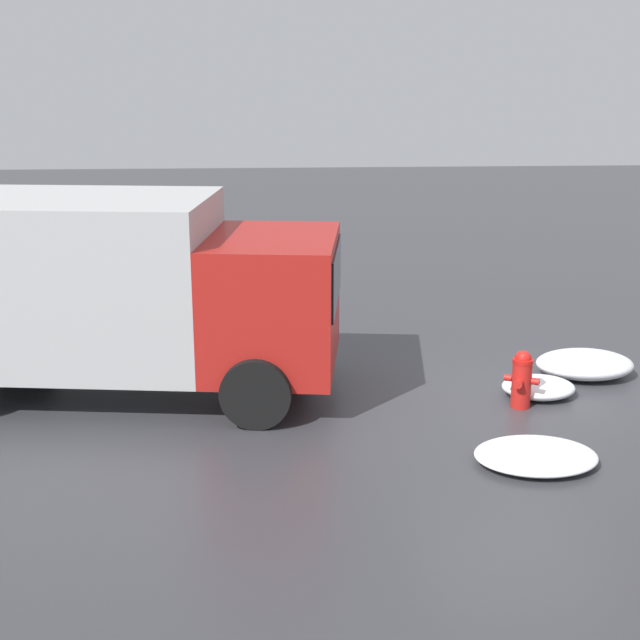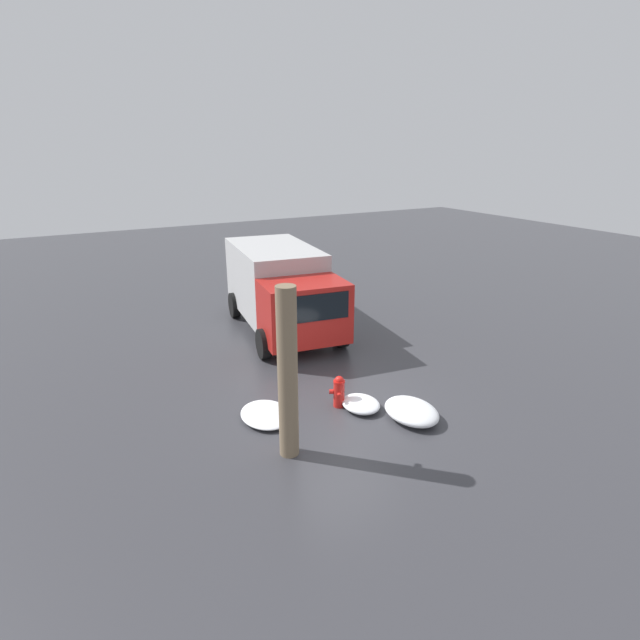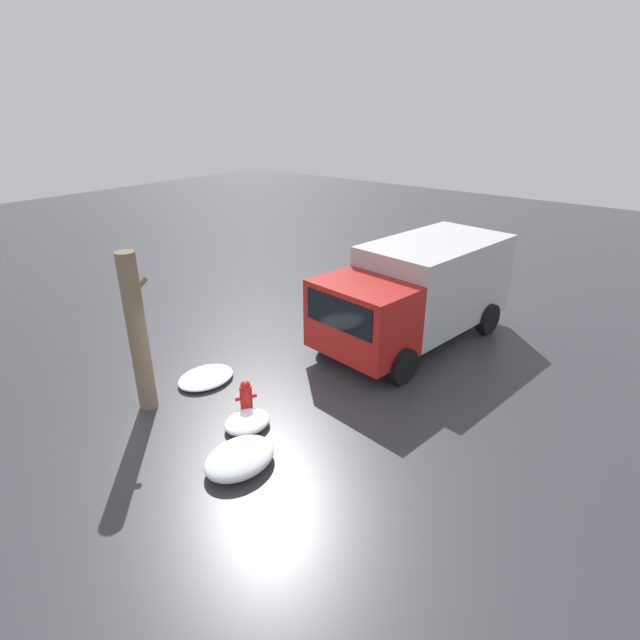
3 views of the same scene
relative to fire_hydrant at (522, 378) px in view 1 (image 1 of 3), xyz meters
The scene contains 6 objects.
ground_plane 0.40m from the fire_hydrant, 118.93° to the right, with size 60.00×60.00×0.00m, color #38383D.
fire_hydrant is the anchor object (origin of this frame).
delivery_truck 5.74m from the fire_hydrant, 10.69° to the right, with size 6.27×3.34×2.71m.
snow_pile_by_hydrant 1.75m from the fire_hydrant, 137.85° to the right, with size 1.42×1.09×0.36m.
snow_pile_curbside 0.60m from the fire_hydrant, 132.64° to the right, with size 1.00×0.85×0.25m.
snow_pile_by_tree 1.80m from the fire_hydrant, 79.69° to the left, with size 1.41×1.12×0.19m.
Camera 1 is at (3.39, 10.93, 4.35)m, focal length 50.00 mm.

